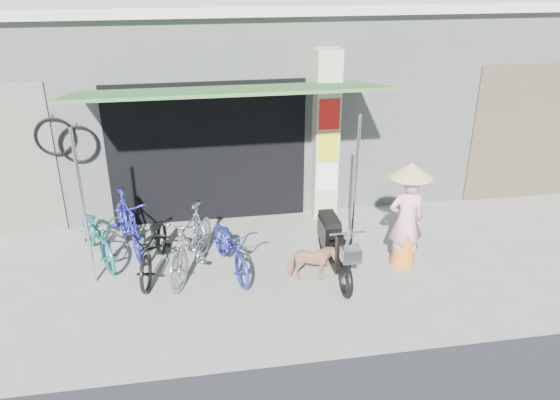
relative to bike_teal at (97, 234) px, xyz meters
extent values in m
plane|color=gray|center=(3.01, -1.45, -0.43)|extent=(80.00, 80.00, 0.00)
cube|color=#929891|center=(3.01, 3.65, 1.32)|extent=(12.00, 5.00, 3.50)
cube|color=black|center=(1.81, 1.13, 0.82)|extent=(3.40, 0.06, 2.50)
cube|color=black|center=(1.81, 1.14, 0.12)|extent=(3.06, 0.04, 1.10)
torus|color=black|center=(-0.29, 1.09, 1.12)|extent=(0.65, 0.05, 0.65)
cylinder|color=silver|center=(-0.29, 1.11, 1.44)|extent=(0.02, 0.02, 0.12)
torus|color=black|center=(-0.64, 1.09, 1.27)|extent=(0.65, 0.05, 0.65)
cylinder|color=silver|center=(-0.64, 1.11, 1.59)|extent=(0.02, 0.02, 0.12)
cube|color=beige|center=(3.86, 1.00, 1.07)|extent=(0.42, 0.42, 3.00)
cube|color=red|center=(3.86, 0.78, 1.52)|extent=(0.36, 0.02, 0.52)
cube|color=#CFD217|center=(3.86, 0.78, 0.95)|extent=(0.36, 0.02, 0.52)
cube|color=white|center=(3.86, 0.78, 0.39)|extent=(0.36, 0.02, 0.50)
cube|color=#305C29|center=(2.11, 0.20, 2.12)|extent=(4.60, 1.88, 0.35)
cylinder|color=silver|center=(0.01, -0.70, 0.75)|extent=(0.05, 0.05, 2.36)
cylinder|color=silver|center=(3.91, -0.70, 0.75)|extent=(0.05, 0.05, 2.36)
cube|color=brown|center=(8.01, 1.14, 0.87)|extent=(2.60, 0.06, 2.60)
imported|color=#186A6C|center=(0.00, 0.00, 0.00)|extent=(1.17, 1.72, 0.86)
imported|color=#202095|center=(0.46, 0.18, 0.06)|extent=(0.94, 1.69, 0.98)
imported|color=black|center=(0.89, -0.54, 0.01)|extent=(0.85, 1.73, 0.87)
imported|color=#9B9C9F|center=(1.44, -0.66, 0.09)|extent=(1.08, 1.78, 1.04)
imported|color=#21289B|center=(2.02, -0.71, -0.02)|extent=(0.90, 1.64, 0.82)
imported|color=tan|center=(3.15, -1.18, -0.13)|extent=(0.74, 0.41, 0.59)
torus|color=black|center=(3.53, -1.67, -0.17)|extent=(0.09, 0.51, 0.51)
torus|color=black|center=(3.53, -0.41, -0.17)|extent=(0.09, 0.51, 0.51)
cube|color=black|center=(3.53, -1.04, -0.10)|extent=(0.22, 0.92, 0.10)
cube|color=black|center=(3.53, -0.70, 0.11)|extent=(0.25, 0.53, 0.33)
cube|color=black|center=(3.53, -0.70, 0.32)|extent=(0.23, 0.53, 0.09)
cube|color=black|center=(3.53, -1.48, 0.17)|extent=(0.21, 0.10, 0.54)
cylinder|color=silver|center=(3.53, -1.64, 0.56)|extent=(0.50, 0.03, 0.03)
cube|color=silver|center=(3.53, -1.82, 0.32)|extent=(0.25, 0.19, 0.19)
imported|color=pink|center=(4.65, -0.96, 0.32)|extent=(0.55, 0.37, 1.50)
cone|color=orange|center=(4.65, -0.96, -0.20)|extent=(0.38, 0.38, 0.46)
cone|color=#DDBE77|center=(4.65, -0.96, 1.14)|extent=(0.64, 0.64, 0.22)
camera|label=1|loc=(1.56, -7.88, 3.97)|focal=35.00mm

